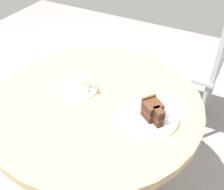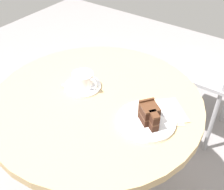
{
  "view_description": "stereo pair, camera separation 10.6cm",
  "coord_description": "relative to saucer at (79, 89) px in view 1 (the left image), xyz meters",
  "views": [
    {
      "loc": [
        0.46,
        -0.71,
        1.38
      ],
      "look_at": [
        0.07,
        0.01,
        0.72
      ],
      "focal_mm": 45.0,
      "sensor_mm": 36.0,
      "label": 1
    },
    {
      "loc": [
        0.55,
        -0.66,
        1.38
      ],
      "look_at": [
        0.07,
        0.01,
        0.72
      ],
      "focal_mm": 45.0,
      "sensor_mm": 36.0,
      "label": 2
    }
  ],
  "objects": [
    {
      "name": "fork",
      "position": [
        0.33,
        0.02,
        0.01
      ],
      "size": [
        0.14,
        0.08,
        0.0
      ],
      "rotation": [
        0.0,
        0.0,
        0.44
      ],
      "color": "silver",
      "rests_on": "cake_plate"
    },
    {
      "name": "cake_slice",
      "position": [
        0.33,
        -0.03,
        0.04
      ],
      "size": [
        0.1,
        0.09,
        0.07
      ],
      "rotation": [
        0.0,
        0.0,
        5.64
      ],
      "color": "#381E14",
      "rests_on": "cake_plate"
    },
    {
      "name": "teaspoon",
      "position": [
        -0.03,
        -0.05,
        0.01
      ],
      "size": [
        0.11,
        0.03,
        0.0
      ],
      "rotation": [
        0.0,
        0.0,
        3.0
      ],
      "color": "silver",
      "rests_on": "saucer"
    },
    {
      "name": "cake_plate",
      "position": [
        0.32,
        -0.03,
        0.0
      ],
      "size": [
        0.21,
        0.21,
        0.01
      ],
      "color": "white",
      "rests_on": "cafe_table"
    },
    {
      "name": "saucer",
      "position": [
        0.0,
        0.0,
        0.0
      ],
      "size": [
        0.15,
        0.15,
        0.01
      ],
      "color": "white",
      "rests_on": "cafe_table"
    },
    {
      "name": "cafe_chair",
      "position": [
        0.36,
        0.78,
        -0.13
      ],
      "size": [
        0.38,
        0.38,
        0.94
      ],
      "rotation": [
        0.0,
        0.0,
        4.72
      ],
      "color": "#9E9EA3",
      "rests_on": "ground"
    },
    {
      "name": "cafe_table",
      "position": [
        0.09,
        -0.03,
        -0.11
      ],
      "size": [
        0.84,
        0.84,
        0.68
      ],
      "color": "tan",
      "rests_on": "ground"
    },
    {
      "name": "napkin",
      "position": [
        0.34,
        0.05,
        -0.0
      ],
      "size": [
        0.22,
        0.22,
        0.0
      ],
      "rotation": [
        0.0,
        0.0,
        0.7
      ],
      "color": "tan",
      "rests_on": "cafe_table"
    },
    {
      "name": "coffee_cup",
      "position": [
        0.01,
        0.0,
        0.04
      ],
      "size": [
        0.12,
        0.09,
        0.06
      ],
      "color": "white",
      "rests_on": "saucer"
    }
  ]
}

